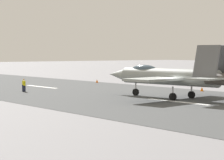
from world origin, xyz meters
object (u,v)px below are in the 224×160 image
fighter_jet (170,76)px  crew_person (24,85)px  marker_cone_far (97,81)px  marker_cone_mid (202,89)px

fighter_jet → crew_person: fighter_jet is taller
crew_person → marker_cone_far: (8.49, -17.59, -0.54)m
marker_cone_mid → marker_cone_far: bearing=0.0°
crew_person → fighter_jet: bearing=-155.1°
fighter_jet → marker_cone_far: 27.48m
fighter_jet → marker_cone_mid: 10.60m
marker_cone_mid → crew_person: bearing=52.9°
crew_person → marker_cone_mid: crew_person is taller
marker_cone_mid → marker_cone_far: size_ratio=1.00×
fighter_jet → marker_cone_mid: size_ratio=30.31×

